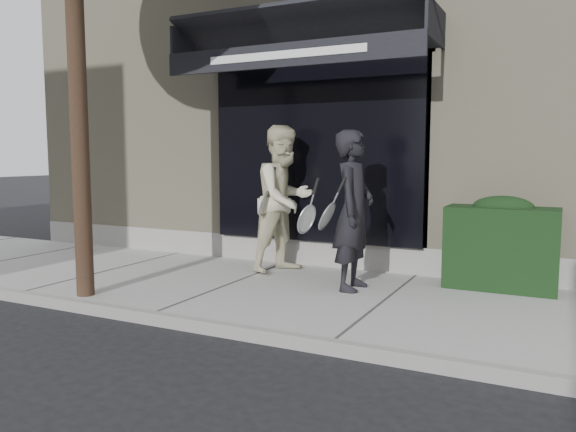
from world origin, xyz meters
The scene contains 7 objects.
ground centered at (0.00, 0.00, 0.00)m, with size 80.00×80.00×0.00m, color black.
sidewalk centered at (0.00, 0.00, 0.06)m, with size 20.00×3.00×0.12m, color #979792.
curb centered at (0.00, -1.55, 0.07)m, with size 20.00×0.10×0.14m, color gray.
building_facade centered at (-0.01, 4.96, 2.74)m, with size 14.30×8.04×5.64m.
hedge centered at (1.10, 1.25, 0.66)m, with size 1.30×0.70×1.14m.
pedestrian_front centered at (-0.51, 0.37, 1.08)m, with size 0.80×0.90×1.93m.
pedestrian_back centered at (-1.73, 0.96, 1.14)m, with size 1.08×1.20×2.04m.
Camera 1 is at (1.77, -6.00, 1.74)m, focal length 35.00 mm.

